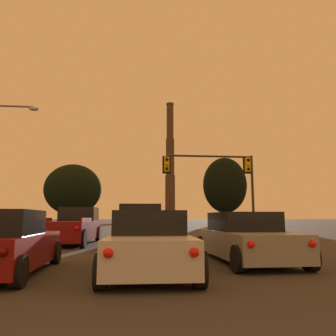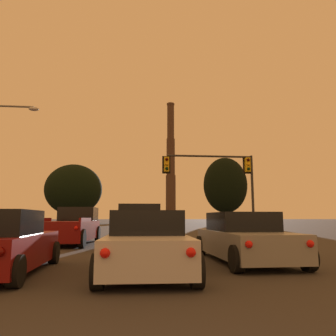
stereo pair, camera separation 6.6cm
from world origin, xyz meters
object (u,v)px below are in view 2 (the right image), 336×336
object	(u,v)px
sedan_right_lane_second	(244,238)
smokestack	(171,173)
pickup_truck_left_lane_front	(72,227)
traffic_light_overhead_right	(222,173)
sedan_center_lane_second	(147,243)
suv_center_lane_front	(140,226)
hatchback_left_lane_second	(0,244)

from	to	relation	value
sedan_right_lane_second	smokestack	bearing A→B (deg)	83.77
pickup_truck_left_lane_front	traffic_light_overhead_right	distance (m)	11.39
sedan_right_lane_second	pickup_truck_left_lane_front	size ratio (longest dim) A/B	0.85
smokestack	sedan_right_lane_second	bearing A→B (deg)	-95.43
traffic_light_overhead_right	smokestack	distance (m)	121.62
sedan_center_lane_second	traffic_light_overhead_right	distance (m)	16.08
sedan_center_lane_second	pickup_truck_left_lane_front	bearing A→B (deg)	112.29
sedan_center_lane_second	suv_center_lane_front	world-z (taller)	suv_center_lane_front
pickup_truck_left_lane_front	hatchback_left_lane_second	distance (m)	8.94
sedan_right_lane_second	hatchback_left_lane_second	xyz separation A→B (m)	(-6.23, -1.64, -0.00)
pickup_truck_left_lane_front	sedan_center_lane_second	distance (m)	9.46
traffic_light_overhead_right	smokestack	world-z (taller)	smokestack
hatchback_left_lane_second	traffic_light_overhead_right	bearing A→B (deg)	56.37
pickup_truck_left_lane_front	sedan_center_lane_second	xyz separation A→B (m)	(3.35, -8.84, -0.14)
pickup_truck_left_lane_front	smokestack	xyz separation A→B (m)	(18.90, 125.78, 19.98)
hatchback_left_lane_second	smokestack	bearing A→B (deg)	80.51
traffic_light_overhead_right	suv_center_lane_front	bearing A→B (deg)	-129.31
sedan_right_lane_second	traffic_light_overhead_right	distance (m)	13.81
hatchback_left_lane_second	sedan_center_lane_second	bearing A→B (deg)	0.19
suv_center_lane_front	smokestack	bearing A→B (deg)	84.50
hatchback_left_lane_second	suv_center_lane_front	world-z (taller)	suv_center_lane_front
sedan_right_lane_second	sedan_center_lane_second	xyz separation A→B (m)	(-2.91, -1.54, 0.00)
sedan_center_lane_second	suv_center_lane_front	xyz separation A→B (m)	(-0.06, 7.30, 0.23)
hatchback_left_lane_second	traffic_light_overhead_right	size ratio (longest dim) A/B	0.62
sedan_center_lane_second	smokestack	world-z (taller)	smokestack
sedan_right_lane_second	traffic_light_overhead_right	size ratio (longest dim) A/B	0.71
sedan_center_lane_second	sedan_right_lane_second	bearing A→B (deg)	29.44
sedan_right_lane_second	pickup_truck_left_lane_front	world-z (taller)	pickup_truck_left_lane_front
hatchback_left_lane_second	smokestack	world-z (taller)	smokestack
traffic_light_overhead_right	pickup_truck_left_lane_front	bearing A→B (deg)	-148.38
sedan_right_lane_second	sedan_center_lane_second	size ratio (longest dim) A/B	1.00
pickup_truck_left_lane_front	smokestack	world-z (taller)	smokestack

